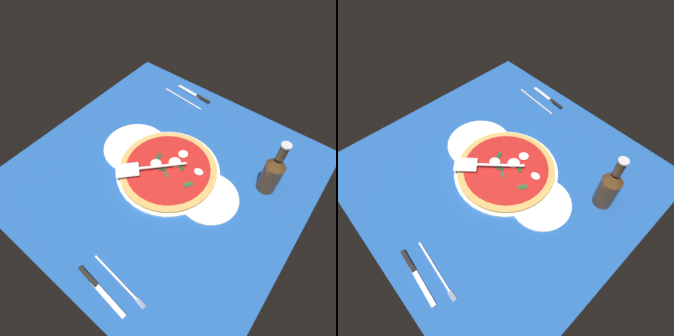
% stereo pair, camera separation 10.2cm
% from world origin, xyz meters
% --- Properties ---
extents(ground_plane, '(0.99, 0.99, 0.01)m').
position_xyz_m(ground_plane, '(0.00, 0.00, -0.00)').
color(ground_plane, '#1B4C9C').
extents(checker_pattern, '(0.99, 0.99, 0.00)m').
position_xyz_m(checker_pattern, '(0.00, -0.00, 0.00)').
color(checker_pattern, white).
rests_on(checker_pattern, ground_plane).
extents(pizza_pan, '(0.38, 0.38, 0.01)m').
position_xyz_m(pizza_pan, '(0.01, 0.02, 0.01)').
color(pizza_pan, silver).
rests_on(pizza_pan, ground_plane).
extents(dinner_plate_left, '(0.25, 0.25, 0.01)m').
position_xyz_m(dinner_plate_left, '(-0.16, 0.03, 0.01)').
color(dinner_plate_left, white).
rests_on(dinner_plate_left, ground_plane).
extents(dinner_plate_right, '(0.21, 0.21, 0.01)m').
position_xyz_m(dinner_plate_right, '(0.19, 0.01, 0.01)').
color(dinner_plate_right, white).
rests_on(dinner_plate_right, ground_plane).
extents(pizza, '(0.36, 0.36, 0.02)m').
position_xyz_m(pizza, '(0.01, 0.02, 0.02)').
color(pizza, tan).
rests_on(pizza, pizza_pan).
extents(pizza_server, '(0.20, 0.20, 0.01)m').
position_xyz_m(pizza_server, '(-0.04, -0.04, 0.04)').
color(pizza_server, silver).
rests_on(pizza_server, pizza).
extents(place_setting_near, '(0.22, 0.13, 0.01)m').
position_xyz_m(place_setting_near, '(0.12, -0.40, 0.00)').
color(place_setting_near, white).
rests_on(place_setting_near, ground_plane).
extents(place_setting_far, '(0.22, 0.14, 0.01)m').
position_xyz_m(place_setting_far, '(-0.16, 0.40, 0.00)').
color(place_setting_far, white).
rests_on(place_setting_far, ground_plane).
extents(beer_bottle, '(0.07, 0.07, 0.23)m').
position_xyz_m(beer_bottle, '(0.32, 0.17, 0.09)').
color(beer_bottle, '#513418').
rests_on(beer_bottle, ground_plane).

